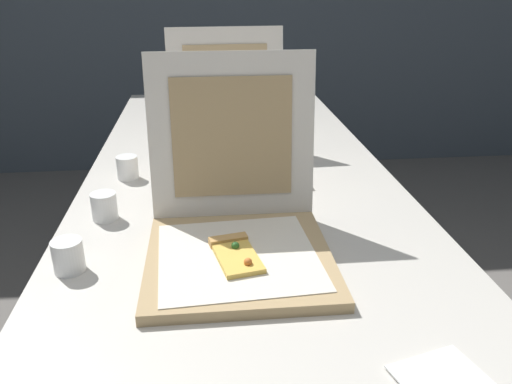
% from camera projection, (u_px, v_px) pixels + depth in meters
% --- Properties ---
extents(table, '(0.88, 2.41, 0.76)m').
position_uv_depth(table, '(242.00, 202.00, 1.42)').
color(table, beige).
rests_on(table, ground).
extents(pizza_box_front, '(0.37, 0.41, 0.39)m').
position_uv_depth(pizza_box_front, '(237.00, 229.00, 1.05)').
color(pizza_box_front, tan).
rests_on(pizza_box_front, table).
extents(pizza_box_middle, '(0.39, 0.43, 0.39)m').
position_uv_depth(pizza_box_middle, '(233.00, 147.00, 1.54)').
color(pizza_box_middle, tan).
rests_on(pizza_box_middle, table).
extents(cup_white_near_center, '(0.06, 0.06, 0.07)m').
position_uv_depth(cup_white_near_center, '(104.00, 206.00, 1.20)').
color(cup_white_near_center, white).
rests_on(cup_white_near_center, table).
extents(cup_white_mid, '(0.06, 0.06, 0.07)m').
position_uv_depth(cup_white_mid, '(127.00, 167.00, 1.44)').
color(cup_white_mid, white).
rests_on(cup_white_mid, table).
extents(cup_white_far, '(0.06, 0.06, 0.07)m').
position_uv_depth(cup_white_far, '(189.00, 133.00, 1.76)').
color(cup_white_far, white).
rests_on(cup_white_far, table).
extents(cup_white_near_left, '(0.06, 0.06, 0.07)m').
position_uv_depth(cup_white_near_left, '(68.00, 256.00, 0.99)').
color(cup_white_near_left, white).
rests_on(cup_white_near_left, table).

